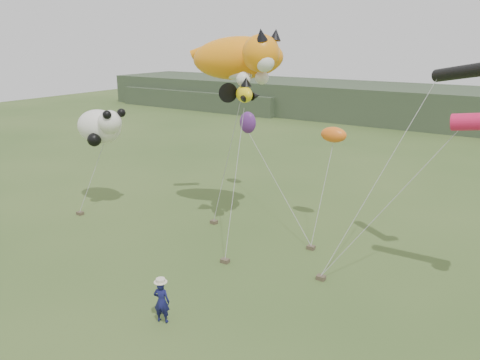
# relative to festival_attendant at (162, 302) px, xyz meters

# --- Properties ---
(ground) EXTENTS (120.00, 120.00, 0.00)m
(ground) POSITION_rel_festival_attendant_xyz_m (-0.51, 1.19, -0.78)
(ground) COLOR #385123
(ground) RESTS_ON ground
(headland) EXTENTS (90.00, 13.00, 4.00)m
(headland) POSITION_rel_festival_attendant_xyz_m (-3.62, 45.88, 1.14)
(headland) COLOR #2D3D28
(headland) RESTS_ON ground
(festival_attendant) EXTENTS (0.66, 0.54, 1.55)m
(festival_attendant) POSITION_rel_festival_attendant_xyz_m (0.00, 0.00, 0.00)
(festival_attendant) COLOR #14164C
(festival_attendant) RESTS_ON ground
(sandbag_anchors) EXTENTS (14.49, 3.64, 0.18)m
(sandbag_anchors) POSITION_rel_festival_attendant_xyz_m (-2.02, 6.38, -0.69)
(sandbag_anchors) COLOR brown
(sandbag_anchors) RESTS_ON ground
(cat_kite) EXTENTS (6.06, 3.59, 2.58)m
(cat_kite) POSITION_rel_festival_attendant_xyz_m (-2.67, 9.15, 7.68)
(cat_kite) COLOR orange
(cat_kite) RESTS_ON ground
(fish_kite) EXTENTS (2.55, 1.68, 1.22)m
(fish_kite) POSITION_rel_festival_attendant_xyz_m (-2.05, 7.80, 6.19)
(fish_kite) COLOR yellow
(fish_kite) RESTS_ON ground
(panda_kite) EXTENTS (3.34, 2.16, 2.08)m
(panda_kite) POSITION_rel_festival_attendant_xyz_m (-10.52, 6.89, 3.93)
(panda_kite) COLOR white
(panda_kite) RESTS_ON ground
(misc_kites) EXTENTS (7.86, 3.37, 1.46)m
(misc_kites) POSITION_rel_festival_attendant_xyz_m (-2.50, 12.77, 3.79)
(misc_kites) COLOR orange
(misc_kites) RESTS_ON ground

